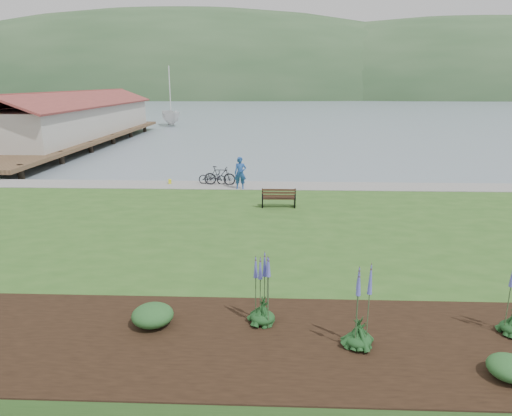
{
  "coord_description": "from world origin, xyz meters",
  "views": [
    {
      "loc": [
        0.37,
        -19.27,
        6.31
      ],
      "look_at": [
        -0.34,
        -1.24,
        1.3
      ],
      "focal_mm": 32.0,
      "sensor_mm": 36.0,
      "label": 1
    }
  ],
  "objects": [
    {
      "name": "ground",
      "position": [
        0.0,
        0.0,
        0.0
      ],
      "size": [
        600.0,
        600.0,
        0.0
      ],
      "primitive_type": "plane",
      "color": "slate",
      "rests_on": "ground"
    },
    {
      "name": "lawn",
      "position": [
        0.0,
        -2.0,
        0.2
      ],
      "size": [
        34.0,
        20.0,
        0.4
      ],
      "primitive_type": "cube",
      "color": "#2C541D",
      "rests_on": "ground"
    },
    {
      "name": "shoreline_path",
      "position": [
        0.0,
        6.9,
        0.42
      ],
      "size": [
        34.0,
        2.2,
        0.03
      ],
      "primitive_type": "cube",
      "color": "gray",
      "rests_on": "lawn"
    },
    {
      "name": "garden_bed",
      "position": [
        3.0,
        -9.8,
        0.42
      ],
      "size": [
        24.0,
        4.4,
        0.04
      ],
      "primitive_type": "cube",
      "color": "black",
      "rests_on": "lawn"
    },
    {
      "name": "far_hillside",
      "position": [
        20.0,
        170.0,
        0.0
      ],
      "size": [
        580.0,
        80.0,
        38.0
      ],
      "primitive_type": null,
      "color": "#2C4C2A",
      "rests_on": "ground"
    },
    {
      "name": "pier_pavilion",
      "position": [
        -20.0,
        27.52,
        2.64
      ],
      "size": [
        8.0,
        36.0,
        5.4
      ],
      "color": "#4C3826",
      "rests_on": "ground"
    },
    {
      "name": "park_bench",
      "position": [
        0.62,
        2.17,
        0.9
      ],
      "size": [
        1.64,
        0.68,
        1.01
      ],
      "rotation": [
        0.0,
        0.0,
        0.01
      ],
      "color": "black",
      "rests_on": "lawn"
    },
    {
      "name": "person",
      "position": [
        -1.52,
        6.0,
        1.48
      ],
      "size": [
        0.83,
        0.6,
        2.17
      ],
      "primitive_type": "imported",
      "rotation": [
        0.0,
        0.0,
        0.07
      ],
      "color": "#1F4792",
      "rests_on": "lawn"
    },
    {
      "name": "bicycle_a",
      "position": [
        -3.28,
        7.2,
        0.84
      ],
      "size": [
        0.75,
        1.72,
        0.87
      ],
      "primitive_type": "imported",
      "rotation": [
        0.0,
        0.0,
        1.47
      ],
      "color": "black",
      "rests_on": "lawn"
    },
    {
      "name": "bicycle_b",
      "position": [
        -2.81,
        6.99,
        0.97
      ],
      "size": [
        0.69,
        1.91,
        1.13
      ],
      "primitive_type": "imported",
      "rotation": [
        0.0,
        0.0,
        1.49
      ],
      "color": "black",
      "rests_on": "lawn"
    },
    {
      "name": "sailboat",
      "position": [
        -14.88,
        48.62,
        0.0
      ],
      "size": [
        13.55,
        13.65,
        27.1
      ],
      "primitive_type": "imported",
      "rotation": [
        0.0,
        0.0,
        0.4
      ],
      "color": "silver",
      "rests_on": "ground"
    },
    {
      "name": "pannier",
      "position": [
        -5.84,
        7.2,
        0.54
      ],
      "size": [
        0.22,
        0.29,
        0.28
      ],
      "primitive_type": "cube",
      "rotation": [
        0.0,
        0.0,
        0.2
      ],
      "color": "yellow",
      "rests_on": "lawn"
    },
    {
      "name": "echium_0",
      "position": [
        2.35,
        -9.93,
        1.28
      ],
      "size": [
        0.62,
        0.62,
        2.2
      ],
      "color": "#143919",
      "rests_on": "garden_bed"
    },
    {
      "name": "echium_4",
      "position": [
        0.13,
        -8.97,
        1.4
      ],
      "size": [
        0.62,
        0.62,
        2.24
      ],
      "color": "#143919",
      "rests_on": "garden_bed"
    },
    {
      "name": "shrub_0",
      "position": [
        -2.61,
        -9.16,
        0.7
      ],
      "size": [
        1.04,
        1.04,
        0.52
      ],
      "primitive_type": "ellipsoid",
      "color": "#1E4C21",
      "rests_on": "garden_bed"
    },
    {
      "name": "shrub_1",
      "position": [
        5.24,
        -10.96,
        0.66
      ],
      "size": [
        0.89,
        0.89,
        0.45
      ],
      "primitive_type": "ellipsoid",
      "color": "#1E4C21",
      "rests_on": "garden_bed"
    }
  ]
}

